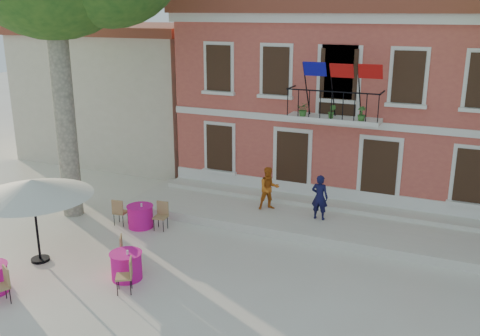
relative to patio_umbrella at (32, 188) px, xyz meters
name	(u,v)px	position (x,y,z in m)	size (l,w,h in m)	color
ground	(210,268)	(4.82, 1.59, -2.26)	(90.00, 90.00, 0.00)	beige
main_building	(361,93)	(6.82, 11.58, 1.52)	(13.50, 9.59, 7.50)	#C95A48
neighbor_west	(142,88)	(-4.68, 12.59, 0.96)	(9.40, 9.40, 6.40)	beige
terrace	(320,221)	(6.82, 5.99, -2.11)	(14.00, 3.40, 0.30)	silver
patio_umbrella	(32,188)	(0.00, 0.00, 0.00)	(3.38, 3.38, 2.51)	black
pedestrian_navy	(320,197)	(6.81, 5.81, -1.18)	(0.57, 0.37, 1.55)	#101036
pedestrian_orange	(269,188)	(4.92, 5.98, -1.19)	(0.75, 0.58, 1.54)	#CF6418
cafe_table_1	(126,265)	(2.99, 0.13, -1.84)	(1.35, 1.86, 0.95)	#E5157E
cafe_table_3	(140,215)	(1.28, 3.34, -1.84)	(1.96, 0.90, 0.95)	#E5157E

